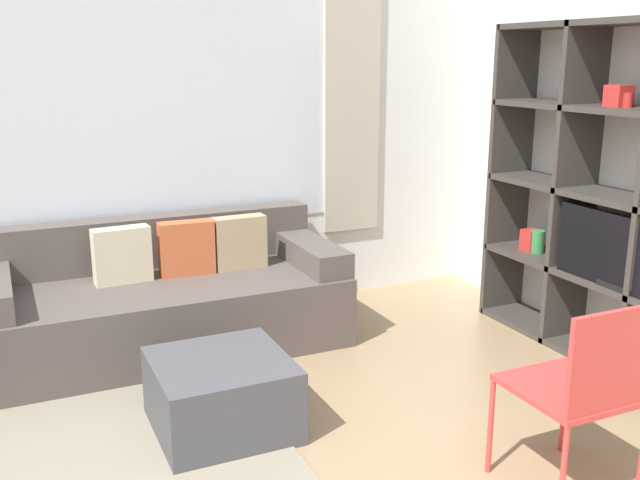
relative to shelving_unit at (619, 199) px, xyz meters
The scene contains 7 objects.
wall_back 3.05m from the shelving_unit, 143.93° to the left, with size 6.40×0.11×2.70m.
wall_right 0.44m from the shelving_unit, 36.21° to the left, with size 0.07×4.43×2.70m, color white.
area_rug 3.40m from the shelving_unit, behind, with size 2.27×2.19×0.01m, color gray.
shelving_unit is the anchor object (origin of this frame).
couch_main 2.79m from the shelving_unit, 151.90° to the left, with size 2.18×0.93×0.78m.
ottoman 2.50m from the shelving_unit, behind, with size 0.64×0.64×0.36m.
folding_chair 1.65m from the shelving_unit, 139.51° to the right, with size 0.44×0.46×0.86m.
Camera 1 is at (-0.80, -1.47, 1.77)m, focal length 40.00 mm.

